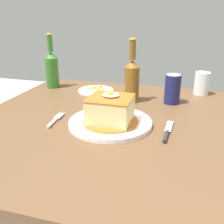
% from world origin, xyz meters
% --- Properties ---
extents(dining_table, '(1.11, 1.00, 0.76)m').
position_xyz_m(dining_table, '(0.00, 0.00, 0.65)').
color(dining_table, brown).
rests_on(dining_table, ground_plane).
extents(main_plate, '(0.29, 0.29, 0.02)m').
position_xyz_m(main_plate, '(-0.04, -0.04, 0.77)').
color(main_plate, white).
rests_on(main_plate, dining_table).
extents(sandwich_meal, '(0.19, 0.19, 0.11)m').
position_xyz_m(sandwich_meal, '(-0.04, -0.04, 0.81)').
color(sandwich_meal, '#B75B1E').
rests_on(sandwich_meal, main_plate).
extents(fork, '(0.03, 0.14, 0.01)m').
position_xyz_m(fork, '(-0.24, -0.07, 0.76)').
color(fork, silver).
rests_on(fork, dining_table).
extents(knife, '(0.02, 0.17, 0.01)m').
position_xyz_m(knife, '(0.15, -0.07, 0.76)').
color(knife, '#262628').
rests_on(knife, dining_table).
extents(soda_can, '(0.07, 0.07, 0.12)m').
position_xyz_m(soda_can, '(0.14, 0.25, 0.82)').
color(soda_can, '#191E51').
rests_on(soda_can, dining_table).
extents(beer_bottle_amber, '(0.06, 0.06, 0.27)m').
position_xyz_m(beer_bottle_amber, '(-0.03, 0.23, 0.86)').
color(beer_bottle_amber, brown).
rests_on(beer_bottle_amber, dining_table).
extents(beer_bottle_green, '(0.06, 0.06, 0.27)m').
position_xyz_m(beer_bottle_green, '(-0.46, 0.34, 0.86)').
color(beer_bottle_green, '#2D6B23').
rests_on(beer_bottle_green, dining_table).
extents(drinking_glass, '(0.07, 0.07, 0.10)m').
position_xyz_m(drinking_glass, '(0.26, 0.42, 0.80)').
color(drinking_glass, gold).
rests_on(drinking_glass, dining_table).
extents(side_plate_fries, '(0.17, 0.17, 0.02)m').
position_xyz_m(side_plate_fries, '(-0.22, 0.32, 0.76)').
color(side_plate_fries, white).
rests_on(side_plate_fries, dining_table).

